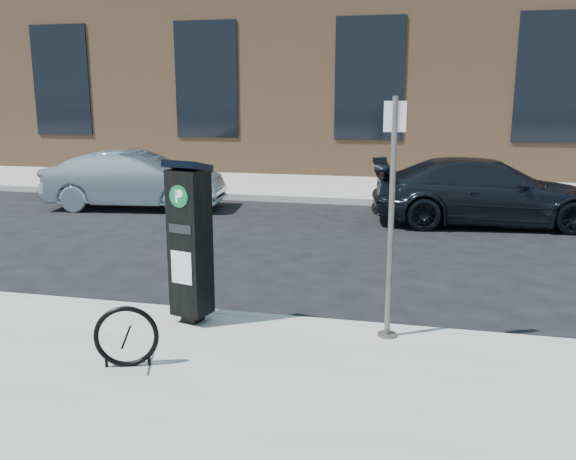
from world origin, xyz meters
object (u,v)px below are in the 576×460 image
(parking_kiosk, at_px, (190,240))
(car_dark, at_px, (487,192))
(car_silver, at_px, (135,180))
(bike_rack, at_px, (126,337))
(sign_pole, at_px, (391,222))

(parking_kiosk, bearing_deg, car_dark, 77.06)
(car_silver, xyz_separation_m, car_dark, (7.66, -0.02, 0.00))
(bike_rack, height_order, car_dark, car_dark)
(sign_pole, relative_size, car_dark, 0.53)
(sign_pole, distance_m, car_silver, 9.15)
(parking_kiosk, bearing_deg, car_silver, 136.05)
(bike_rack, bearing_deg, car_silver, 96.89)
(bike_rack, bearing_deg, sign_pole, 9.64)
(bike_rack, distance_m, car_silver, 8.89)
(parking_kiosk, bearing_deg, bike_rack, -82.27)
(sign_pole, bearing_deg, car_silver, 126.26)
(sign_pole, bearing_deg, car_dark, 71.19)
(parking_kiosk, relative_size, sign_pole, 0.74)
(car_silver, relative_size, car_dark, 0.88)
(sign_pole, xyz_separation_m, bike_rack, (-2.24, -1.24, -0.91))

